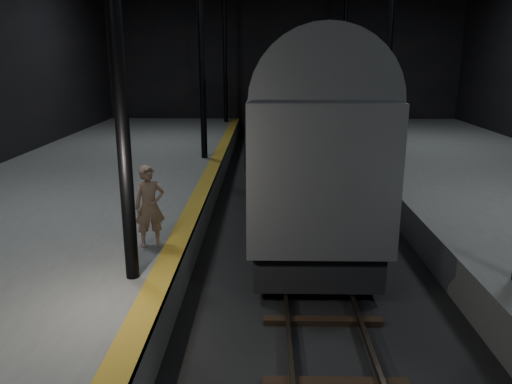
{
  "coord_description": "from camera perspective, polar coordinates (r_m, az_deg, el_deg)",
  "views": [
    {
      "loc": [
        -1.18,
        -13.07,
        5.25
      ],
      "look_at": [
        -1.4,
        -1.21,
        2.0
      ],
      "focal_mm": 35.0,
      "sensor_mm": 36.0,
      "label": 1
    }
  ],
  "objects": [
    {
      "name": "platform_left",
      "position": [
        15.27,
        -23.48,
        -4.11
      ],
      "size": [
        9.0,
        43.8,
        1.0
      ],
      "primitive_type": "cube",
      "color": "#565653",
      "rests_on": "ground"
    },
    {
      "name": "woman",
      "position": [
        11.56,
        -12.06,
        -1.62
      ],
      "size": [
        0.81,
        0.68,
        1.89
      ],
      "primitive_type": "imported",
      "rotation": [
        0.0,
        0.0,
        0.39
      ],
      "color": "#9E7A61",
      "rests_on": "platform_left"
    },
    {
      "name": "train",
      "position": [
        20.53,
        4.45,
        9.59
      ],
      "size": [
        3.22,
        21.53,
        5.76
      ],
      "color": "#9A9CA1",
      "rests_on": "ground"
    },
    {
      "name": "track",
      "position": [
        14.11,
        5.84,
        -6.31
      ],
      "size": [
        2.4,
        43.0,
        0.24
      ],
      "color": "#3F3328",
      "rests_on": "ground"
    },
    {
      "name": "tactile_strip",
      "position": [
        13.89,
        -7.54,
        -2.6
      ],
      "size": [
        0.5,
        43.8,
        0.01
      ],
      "primitive_type": "cube",
      "color": "olive",
      "rests_on": "platform_left"
    },
    {
      "name": "ground",
      "position": [
        14.13,
        5.84,
        -6.56
      ],
      "size": [
        44.0,
        44.0,
        0.0
      ],
      "primitive_type": "plane",
      "color": "black",
      "rests_on": "ground"
    }
  ]
}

